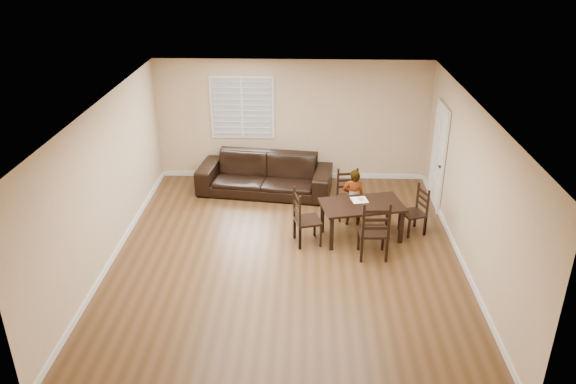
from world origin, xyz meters
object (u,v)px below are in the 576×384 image
object	(u,v)px
chair_right	(418,211)
donut	(360,199)
chair_left	(301,220)
child	(353,197)
chair_far	(375,234)
sofa	(265,175)
dining_table	(362,208)
chair_near	(347,195)

from	to	relation	value
chair_right	donut	distance (m)	1.14
chair_left	child	xyz separation A→B (m)	(0.98, 0.77, 0.09)
chair_far	child	distance (m)	1.33
chair_far	sofa	size ratio (longest dim) A/B	0.39
dining_table	sofa	size ratio (longest dim) A/B	0.57
dining_table	chair_left	xyz separation A→B (m)	(-1.10, -0.26, -0.12)
chair_far	dining_table	bearing A→B (deg)	-81.33
chair_near	chair_far	distance (m)	1.73
dining_table	donut	distance (m)	0.20
chair_right	child	world-z (taller)	child
chair_near	dining_table	bearing A→B (deg)	-84.59
donut	chair_near	bearing A→B (deg)	103.31
chair_left	child	bearing A→B (deg)	-66.86
dining_table	donut	bearing A→B (deg)	83.66
dining_table	chair_left	size ratio (longest dim) A/B	1.54
chair_far	chair_right	distance (m)	1.40
dining_table	sofa	world-z (taller)	sofa
chair_left	sofa	size ratio (longest dim) A/B	0.37
chair_right	sofa	size ratio (longest dim) A/B	0.33
donut	sofa	xyz separation A→B (m)	(-1.88, 1.76, -0.30)
donut	sofa	distance (m)	2.59
chair_right	child	distance (m)	1.24
chair_near	sofa	world-z (taller)	chair_near
chair_right	child	bearing A→B (deg)	-122.17
dining_table	donut	size ratio (longest dim) A/B	14.80
dining_table	chair_near	distance (m)	0.95
chair_far	chair_left	distance (m)	1.36
chair_right	child	xyz separation A→B (m)	(-1.20, 0.25, 0.15)
child	chair_far	bearing A→B (deg)	101.79
chair_near	chair_left	world-z (taller)	chair_left
donut	child	bearing A→B (deg)	105.75
child	chair_left	bearing A→B (deg)	38.11
chair_right	chair_near	bearing A→B (deg)	-137.33
chair_near	chair_right	world-z (taller)	chair_near
chair_left	child	distance (m)	1.25
dining_table	chair_right	xyz separation A→B (m)	(1.08, 0.26, -0.18)
chair_near	child	xyz separation A→B (m)	(0.08, -0.40, 0.13)
chair_right	donut	bearing A→B (deg)	-105.16
donut	chair_far	bearing A→B (deg)	-79.63
dining_table	child	size ratio (longest dim) A/B	1.42
dining_table	chair_right	size ratio (longest dim) A/B	1.75
chair_far	chair_left	world-z (taller)	chair_far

